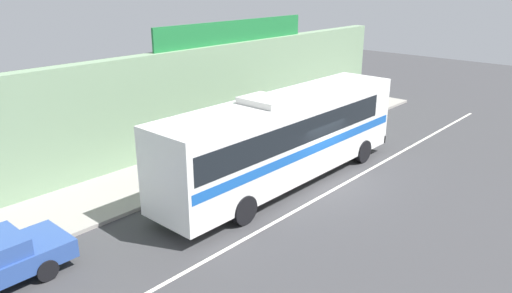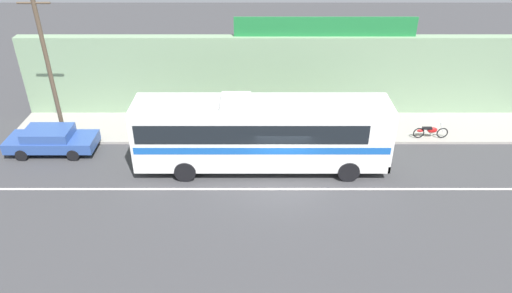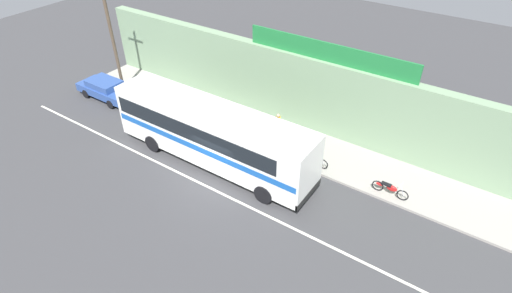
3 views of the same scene
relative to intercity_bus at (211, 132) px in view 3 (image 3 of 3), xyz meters
The scene contains 11 objects.
ground_plane 2.58m from the intercity_bus, 45.91° to the right, with size 70.00×70.00×0.00m, color #3A3A3D.
sidewalk_slab 4.68m from the intercity_bus, 75.32° to the left, with size 30.00×3.60×0.14m, color gray.
storefront_facade 6.34m from the intercity_bus, 80.26° to the left, with size 30.00×0.70×4.80m, color gray.
storefront_billboard 7.97m from the intercity_bus, 59.24° to the left, with size 10.31×0.12×1.10m, color #1E7538.
road_center_stripe 3.01m from the intercity_bus, 60.66° to the right, with size 30.00×0.14×0.01m, color silver.
intercity_bus is the anchor object (origin of this frame).
parked_car 11.13m from the intercity_bus, behind, with size 4.58×1.88×1.37m.
utility_pole 11.38m from the intercity_bus, 165.35° to the left, with size 1.60×0.22×7.95m.
motorcycle_green 9.91m from the intercity_bus, 16.31° to the left, with size 1.92×0.56×0.94m.
motorcycle_black 5.86m from the intercity_bus, 29.36° to the left, with size 1.91×0.56×0.94m.
pedestrian_near_shop 4.55m from the intercity_bus, 64.95° to the left, with size 0.30×0.48×1.63m.
Camera 3 is at (11.25, -12.76, 14.66)m, focal length 28.46 mm.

